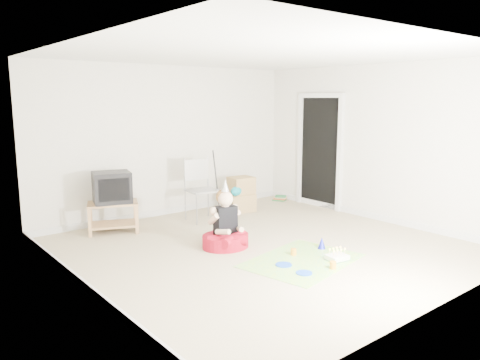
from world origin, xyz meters
TOP-DOWN VIEW (x-y plane):
  - ground at (0.00, 0.00)m, footprint 5.00×5.00m
  - doorway_recess at (2.48, 1.20)m, footprint 0.02×0.90m
  - tv_stand at (-1.30, 2.02)m, footprint 0.87×0.72m
  - crt_tv at (-1.30, 2.02)m, footprint 0.65×0.59m
  - folding_chair at (0.16, 1.72)m, footprint 0.53×0.51m
  - cardboard_boxes at (1.06, 1.83)m, footprint 0.55×0.44m
  - floor_mop at (0.60, 1.68)m, footprint 0.30×0.37m
  - book_pile at (2.26, 2.04)m, footprint 0.27×0.29m
  - seated_woman at (-0.42, 0.32)m, footprint 0.73×0.73m
  - party_mat at (-0.00, -0.73)m, footprint 1.64×1.32m
  - birthday_cake at (0.35, -1.00)m, footprint 0.28×0.24m
  - blue_plate_near at (-0.30, -0.71)m, footprint 0.28×0.28m
  - blue_plate_far at (-0.31, -1.06)m, footprint 0.26×0.26m
  - orange_cup_near at (0.06, -0.52)m, footprint 0.08×0.08m
  - orange_cup_far at (0.07, -1.17)m, footprint 0.10×0.10m
  - blue_party_hat at (0.55, -0.57)m, footprint 0.13×0.13m

SIDE VIEW (x-z plane):
  - ground at x=0.00m, z-range 0.00..0.00m
  - party_mat at x=0.00m, z-range 0.00..0.01m
  - blue_plate_far at x=-0.31m, z-range 0.01..0.02m
  - blue_plate_near at x=-0.30m, z-range 0.01..0.02m
  - birthday_cake at x=0.35m, z-range -0.03..0.10m
  - book_pile at x=2.26m, z-range 0.00..0.10m
  - orange_cup_near at x=0.06m, z-range 0.01..0.09m
  - orange_cup_far at x=0.07m, z-range 0.01..0.10m
  - blue_party_hat at x=0.55m, z-range 0.01..0.17m
  - seated_woman at x=-0.42m, z-range -0.27..0.68m
  - floor_mop at x=0.60m, z-range -0.31..0.83m
  - tv_stand at x=-1.30m, z-range 0.04..0.51m
  - cardboard_boxes at x=1.06m, z-range -0.01..0.61m
  - folding_chair at x=0.16m, z-range -0.01..1.05m
  - crt_tv at x=-1.30m, z-range 0.46..0.94m
  - doorway_recess at x=2.48m, z-range 0.00..2.05m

